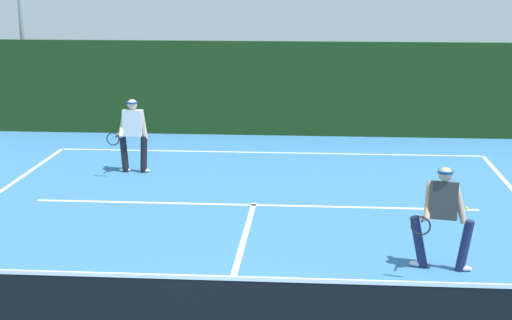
# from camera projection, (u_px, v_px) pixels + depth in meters

# --- Properties ---
(court_line_baseline_far) EXTENTS (10.66, 0.10, 0.01)m
(court_line_baseline_far) POSITION_uv_depth(u_px,v_px,m) (268.00, 152.00, 20.19)
(court_line_baseline_far) COLOR white
(court_line_baseline_far) RESTS_ON ground_plane
(court_line_service) EXTENTS (8.69, 0.10, 0.01)m
(court_line_service) POSITION_uv_depth(u_px,v_px,m) (254.00, 205.00, 15.66)
(court_line_service) COLOR white
(court_line_service) RESTS_ON ground_plane
(court_line_centre) EXTENTS (0.10, 6.40, 0.01)m
(court_line_centre) POSITION_uv_depth(u_px,v_px,m) (238.00, 260.00, 12.69)
(court_line_centre) COLOR white
(court_line_centre) RESTS_ON ground_plane
(tennis_net) EXTENTS (11.68, 0.09, 1.06)m
(tennis_net) POSITION_uv_depth(u_px,v_px,m) (211.00, 314.00, 9.47)
(tennis_net) COLOR #1E4723
(tennis_net) RESTS_ON ground_plane
(player_near) EXTENTS (1.02, 0.83, 1.62)m
(player_near) POSITION_uv_depth(u_px,v_px,m) (443.00, 214.00, 12.10)
(player_near) COLOR #1E234C
(player_near) RESTS_ON ground_plane
(player_far) EXTENTS (0.83, 0.85, 1.68)m
(player_far) POSITION_uv_depth(u_px,v_px,m) (133.00, 132.00, 18.02)
(player_far) COLOR black
(player_far) RESTS_ON ground_plane
(tennis_ball) EXTENTS (0.07, 0.07, 0.07)m
(tennis_ball) POSITION_uv_depth(u_px,v_px,m) (467.00, 208.00, 15.35)
(tennis_ball) COLOR #D1E033
(tennis_ball) RESTS_ON ground_plane
(back_fence_windscreen) EXTENTS (17.59, 0.12, 2.61)m
(back_fence_windscreen) POSITION_uv_depth(u_px,v_px,m) (274.00, 89.00, 22.06)
(back_fence_windscreen) COLOR #1A3915
(back_fence_windscreen) RESTS_ON ground_plane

